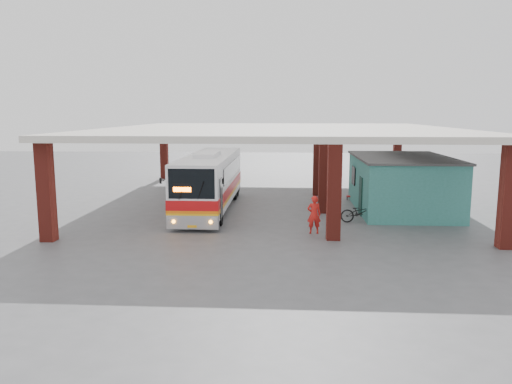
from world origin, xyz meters
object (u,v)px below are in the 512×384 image
object	(u,v)px
coach_bus	(210,181)
pedestrian	(314,215)
motorcycle	(360,212)
red_chair	(352,194)

from	to	relation	value
coach_bus	pedestrian	world-z (taller)	coach_bus
coach_bus	motorcycle	world-z (taller)	coach_bus
coach_bus	red_chair	world-z (taller)	coach_bus
coach_bus	pedestrian	bearing A→B (deg)	-43.78
pedestrian	red_chair	world-z (taller)	pedestrian
coach_bus	pedestrian	size ratio (longest dim) A/B	6.56
pedestrian	coach_bus	bearing A→B (deg)	-47.90
red_chair	motorcycle	bearing A→B (deg)	-90.57
pedestrian	motorcycle	bearing A→B (deg)	-139.58
coach_bus	motorcycle	xyz separation A→B (m)	(8.18, -2.93, -1.16)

